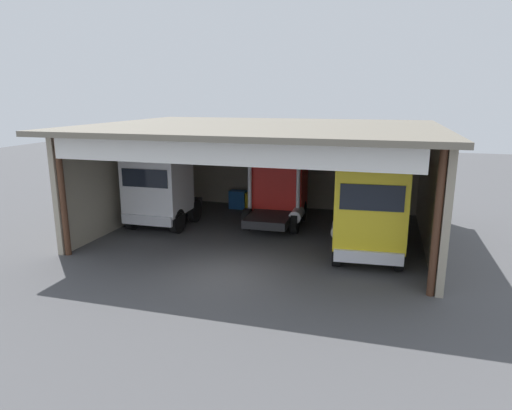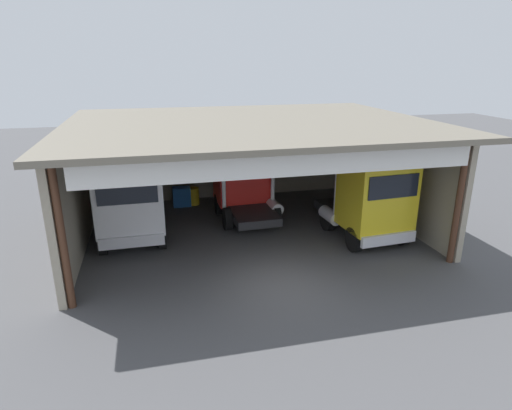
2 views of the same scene
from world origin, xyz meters
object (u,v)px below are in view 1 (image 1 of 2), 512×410
object	(u,v)px
truck_yellow_center_right_bay	(368,212)
oil_drum	(249,201)
truck_red_yard_outside	(278,190)
tool_cart	(238,199)
truck_white_center_bay	(160,189)

from	to	relation	value
truck_yellow_center_right_bay	oil_drum	bearing A→B (deg)	-48.81
truck_red_yard_outside	truck_yellow_center_right_bay	size ratio (longest dim) A/B	0.89
tool_cart	truck_yellow_center_right_bay	bearing A→B (deg)	-41.78
truck_white_center_bay	oil_drum	world-z (taller)	truck_white_center_bay
truck_red_yard_outside	truck_yellow_center_right_bay	world-z (taller)	truck_yellow_center_right_bay
truck_red_yard_outside	truck_yellow_center_right_bay	distance (m)	6.03
oil_drum	truck_yellow_center_right_bay	bearing A→B (deg)	-44.73
truck_white_center_bay	oil_drum	xyz separation A→B (m)	(2.97, 4.64, -1.40)
tool_cart	truck_red_yard_outside	bearing A→B (deg)	-39.89
truck_white_center_bay	tool_cart	distance (m)	5.30
truck_yellow_center_right_bay	oil_drum	xyz separation A→B (m)	(-6.63, 6.57, -1.47)
truck_white_center_bay	truck_red_yard_outside	world-z (taller)	truck_red_yard_outside
truck_white_center_bay	truck_yellow_center_right_bay	xyz separation A→B (m)	(9.60, -1.93, 0.07)
truck_yellow_center_right_bay	oil_drum	distance (m)	9.45
truck_yellow_center_right_bay	tool_cart	size ratio (longest dim) A/B	5.05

